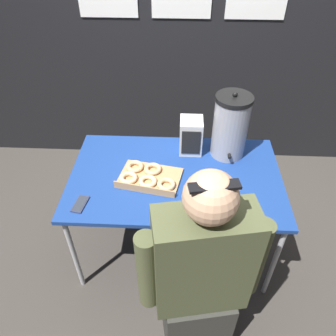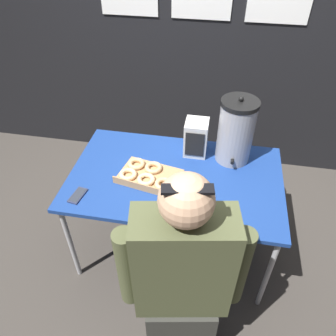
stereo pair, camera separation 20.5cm
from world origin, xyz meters
TOP-DOWN VIEW (x-y plane):
  - ground_plane at (0.00, 0.00)m, footprint 12.00×12.00m
  - back_wall at (0.00, 1.20)m, footprint 6.00×0.11m
  - folding_table at (0.00, 0.00)m, footprint 1.35×0.83m
  - donut_box at (-0.17, -0.05)m, footprint 0.42×0.33m
  - coffee_urn at (0.35, 0.25)m, footprint 0.23×0.27m
  - cell_phone at (-0.54, -0.28)m, footprint 0.09×0.14m
  - space_heater at (0.09, 0.27)m, footprint 0.15×0.16m
  - person_seated at (0.15, -0.68)m, footprint 0.61×0.31m

SIDE VIEW (x-z plane):
  - ground_plane at x=0.00m, z-range 0.00..0.00m
  - person_seated at x=0.15m, z-range -0.03..1.30m
  - folding_table at x=0.00m, z-range 0.31..1.03m
  - cell_phone at x=-0.54m, z-range 0.71..0.73m
  - donut_box at x=-0.17m, z-range 0.71..0.76m
  - space_heater at x=0.09m, z-range 0.71..0.96m
  - coffee_urn at x=0.35m, z-range 0.70..1.16m
  - back_wall at x=0.00m, z-range 0.00..2.58m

